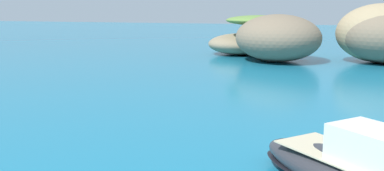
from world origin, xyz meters
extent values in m
ellipsoid|color=#9E8966|center=(16.20, 61.58, 4.21)|extent=(14.14, 12.99, 8.41)
ellipsoid|color=#756651|center=(2.05, 58.24, 3.43)|extent=(17.41, 17.74, 6.87)
ellipsoid|color=#84755B|center=(-0.78, 61.23, 2.48)|extent=(8.25, 8.29, 4.96)
ellipsoid|color=#84755B|center=(-5.09, 65.62, 1.77)|extent=(14.98, 14.93, 3.54)
ellipsoid|color=olive|center=(-1.30, 62.70, 5.82)|extent=(10.97, 9.97, 1.62)
cube|color=#C6B793|center=(10.44, 14.12, 1.65)|extent=(6.10, 5.83, 0.06)
cube|color=silver|center=(11.42, 13.25, 2.42)|extent=(3.66, 3.60, 1.47)
camera|label=1|loc=(9.74, -3.82, 7.75)|focal=39.10mm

